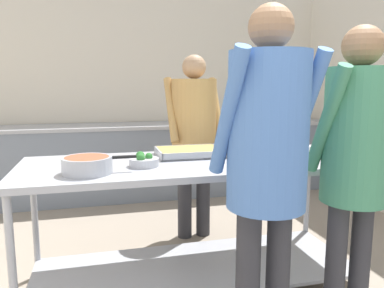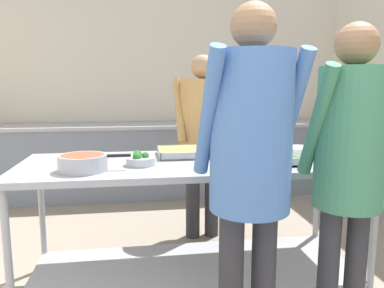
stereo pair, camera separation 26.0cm
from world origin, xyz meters
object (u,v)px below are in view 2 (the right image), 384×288
(sauce_pan, at_px, (83,162))
(cook_behind_counter, at_px, (203,128))
(serving_tray_vegetables, at_px, (190,152))
(guest_serving_left, at_px, (250,152))
(water_bottle, at_px, (266,114))
(plate_stack, at_px, (300,151))
(serving_tray_roast, at_px, (266,159))
(broccoli_bowl, at_px, (140,160))
(guest_serving_right, at_px, (350,153))

(sauce_pan, bearing_deg, cook_behind_counter, 48.70)
(serving_tray_vegetables, bearing_deg, sauce_pan, -151.37)
(guest_serving_left, bearing_deg, water_bottle, 69.25)
(plate_stack, height_order, water_bottle, water_bottle)
(sauce_pan, bearing_deg, serving_tray_vegetables, 28.63)
(serving_tray_roast, bearing_deg, cook_behind_counter, 104.48)
(serving_tray_roast, relative_size, guest_serving_left, 0.21)
(plate_stack, height_order, guest_serving_left, guest_serving_left)
(sauce_pan, xyz_separation_m, water_bottle, (2.01, 2.48, 0.07))
(water_bottle, bearing_deg, serving_tray_roast, -109.35)
(serving_tray_vegetables, height_order, serving_tray_roast, same)
(broccoli_bowl, distance_m, cook_behind_counter, 1.08)
(sauce_pan, height_order, serving_tray_roast, sauce_pan)
(plate_stack, height_order, cook_behind_counter, cook_behind_counter)
(broccoli_bowl, height_order, guest_serving_left, guest_serving_left)
(guest_serving_left, distance_m, guest_serving_right, 0.55)
(serving_tray_vegetables, xyz_separation_m, guest_serving_left, (0.15, -0.96, 0.17))
(cook_behind_counter, bearing_deg, serving_tray_vegetables, -107.44)
(guest_serving_left, height_order, water_bottle, guest_serving_left)
(guest_serving_left, xyz_separation_m, guest_serving_right, (0.54, 0.06, -0.03))
(guest_serving_left, bearing_deg, serving_tray_roast, 64.16)
(broccoli_bowl, relative_size, guest_serving_right, 0.11)
(guest_serving_left, bearing_deg, sauce_pan, 145.57)
(serving_tray_vegetables, distance_m, cook_behind_counter, 0.69)
(serving_tray_roast, xyz_separation_m, cook_behind_counter, (-0.25, 0.97, 0.10))
(guest_serving_left, xyz_separation_m, water_bottle, (1.16, 3.06, -0.08))
(plate_stack, relative_size, water_bottle, 1.08)
(serving_tray_vegetables, xyz_separation_m, water_bottle, (1.31, 2.10, 0.10))
(guest_serving_right, bearing_deg, water_bottle, 78.34)
(water_bottle, bearing_deg, sauce_pan, -128.98)
(serving_tray_roast, bearing_deg, serving_tray_vegetables, 144.22)
(sauce_pan, relative_size, serving_tray_roast, 1.13)
(sauce_pan, bearing_deg, serving_tray_roast, 2.72)
(water_bottle, bearing_deg, guest_serving_left, -110.75)
(broccoli_bowl, xyz_separation_m, cook_behind_counter, (0.56, 0.92, 0.09))
(serving_tray_roast, height_order, guest_serving_right, guest_serving_right)
(serving_tray_roast, bearing_deg, water_bottle, 70.65)
(sauce_pan, height_order, broccoli_bowl, sauce_pan)
(sauce_pan, distance_m, guest_serving_right, 1.49)
(broccoli_bowl, bearing_deg, sauce_pan, -161.60)
(sauce_pan, relative_size, guest_serving_right, 0.25)
(broccoli_bowl, bearing_deg, serving_tray_roast, -4.07)
(plate_stack, xyz_separation_m, cook_behind_counter, (-0.59, 0.74, 0.09))
(serving_tray_vegetables, bearing_deg, serving_tray_roast, -35.78)
(guest_serving_left, bearing_deg, plate_stack, 53.25)
(broccoli_bowl, height_order, water_bottle, water_bottle)
(broccoli_bowl, xyz_separation_m, serving_tray_vegetables, (0.36, 0.27, -0.01))
(cook_behind_counter, bearing_deg, water_bottle, 52.76)
(serving_tray_roast, height_order, plate_stack, plate_stack)
(broccoli_bowl, relative_size, serving_tray_roast, 0.50)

